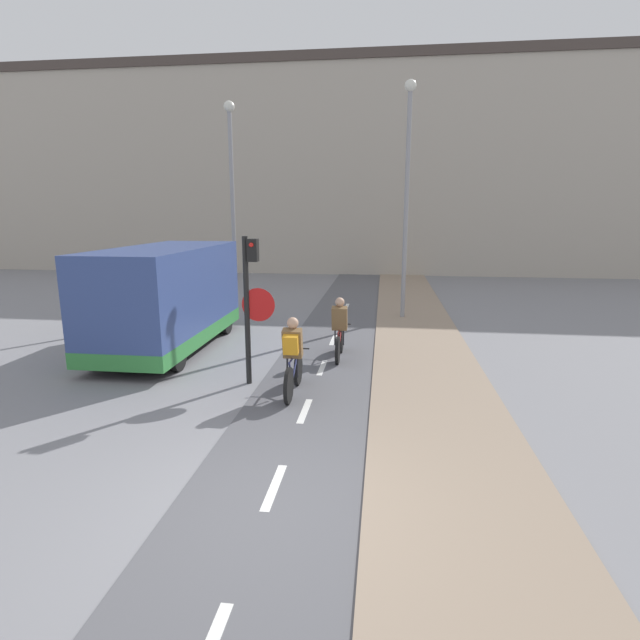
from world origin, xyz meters
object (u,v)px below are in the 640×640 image
Objects in this scene: street_lamp_far at (232,187)px; cyclist_far at (340,331)px; cyclist_near at (293,359)px; van at (167,300)px; traffic_light_pole at (251,294)px; street_lamp_sidewalk at (407,179)px.

cyclist_far is (4.21, -5.58, -3.61)m from street_lamp_far.
cyclist_near is 4.75m from van.
van is (-3.74, 2.87, 0.56)m from cyclist_near.
cyclist_near is 1.05× the size of cyclist_far.
traffic_light_pole is 0.42× the size of street_lamp_far.
cyclist_far is at bearing -52.99° from street_lamp_far.
cyclist_far is at bearing 75.28° from cyclist_near.
cyclist_far is (-1.66, -4.90, -3.78)m from street_lamp_sidewalk.
street_lamp_far is at bearing 113.58° from cyclist_near.
cyclist_near reaches higher than cyclist_far.
street_lamp_sidewalk is 4.29× the size of cyclist_near.
cyclist_near is (0.93, -0.54, -1.14)m from traffic_light_pole.
street_lamp_far is at bearing 109.01° from traffic_light_pole.
cyclist_near is at bearing -107.35° from street_lamp_sidewalk.
street_lamp_far is 6.05m from van.
street_lamp_far reaches higher than traffic_light_pole.
van is (-0.20, -5.25, -3.00)m from street_lamp_far.
cyclist_far is (0.67, 2.53, -0.05)m from cyclist_near.
street_lamp_sidewalk is at bearing 72.65° from cyclist_near.
traffic_light_pole is 1.83× the size of cyclist_far.
street_lamp_far is at bearing 87.84° from van.
street_lamp_sidewalk is (3.26, 6.90, 2.59)m from traffic_light_pole.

